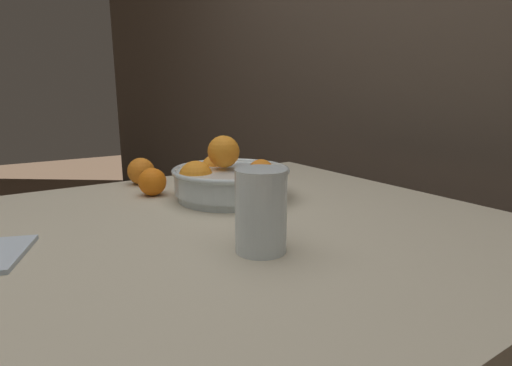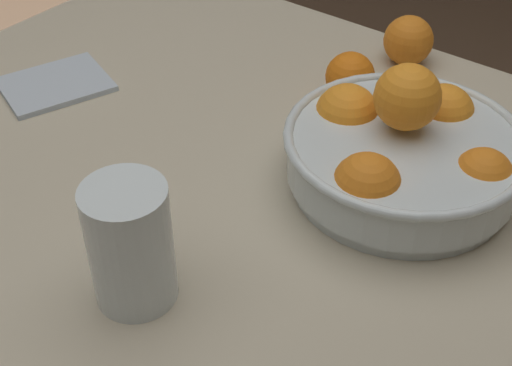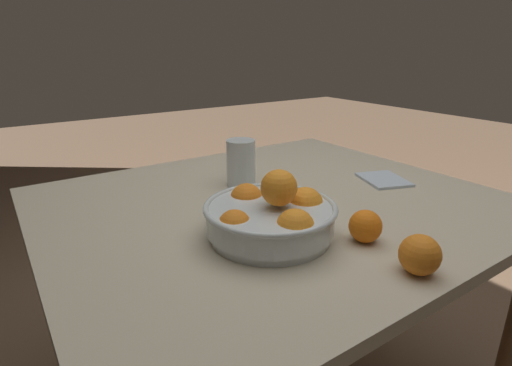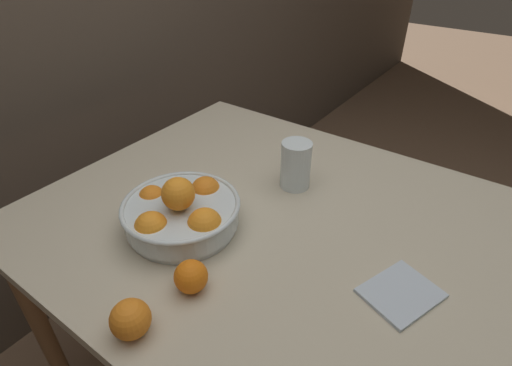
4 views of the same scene
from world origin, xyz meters
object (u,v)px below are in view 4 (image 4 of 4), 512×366
fruit_bowl (182,212)px  orange_loose_front (191,277)px  juice_glass (296,167)px  orange_loose_near_bowl (130,319)px

fruit_bowl → orange_loose_front: fruit_bowl is taller
juice_glass → orange_loose_near_bowl: bearing=-179.1°
orange_loose_near_bowl → fruit_bowl: bearing=26.6°
juice_glass → orange_loose_front: juice_glass is taller
fruit_bowl → orange_loose_front: bearing=-130.5°
fruit_bowl → orange_loose_front: 0.20m
juice_glass → orange_loose_front: size_ratio=1.95×
orange_loose_near_bowl → orange_loose_front: size_ratio=1.08×
fruit_bowl → juice_glass: size_ratio=2.09×
orange_loose_near_bowl → orange_loose_front: (0.14, -0.02, -0.00)m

